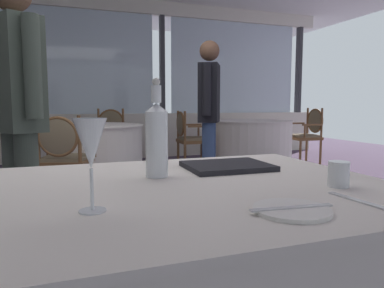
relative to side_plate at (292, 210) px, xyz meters
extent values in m
plane|color=#47384C|center=(-0.26, 1.83, -0.76)|extent=(14.76, 14.76, 0.00)
cube|color=silver|center=(-0.26, 6.08, -0.34)|extent=(9.97, 0.12, 0.85)
cube|color=silver|center=(-0.26, 6.08, 2.06)|extent=(9.97, 0.12, 0.25)
cube|color=silver|center=(-0.26, 6.10, 1.01)|extent=(2.75, 0.02, 1.85)
cube|color=silver|center=(2.86, 6.10, 1.01)|extent=(2.75, 0.02, 1.85)
cube|color=#333338|center=(1.30, 6.08, 1.01)|extent=(0.08, 0.14, 1.85)
cube|color=#333338|center=(4.43, 6.08, 1.01)|extent=(0.08, 0.14, 1.85)
cube|color=white|center=(-0.12, 0.36, -0.02)|extent=(1.28, 1.06, 0.02)
cylinder|color=white|center=(0.00, 0.00, 0.00)|extent=(0.18, 0.18, 0.01)
cube|color=silver|center=(0.00, 0.00, 0.01)|extent=(0.21, 0.04, 0.00)
cube|color=silver|center=(0.22, 0.01, 0.00)|extent=(0.03, 0.21, 0.00)
cylinder|color=white|center=(-0.20, 0.51, 0.11)|extent=(0.08, 0.08, 0.23)
cone|color=white|center=(-0.20, 0.51, 0.24)|extent=(0.08, 0.08, 0.03)
cylinder|color=white|center=(-0.20, 0.51, 0.28)|extent=(0.04, 0.04, 0.06)
sphere|color=silver|center=(-0.20, 0.51, 0.33)|extent=(0.03, 0.03, 0.03)
cylinder|color=white|center=(-0.44, 0.16, 0.00)|extent=(0.06, 0.06, 0.00)
cylinder|color=white|center=(-0.44, 0.16, 0.05)|extent=(0.01, 0.01, 0.10)
cone|color=white|center=(-0.44, 0.16, 0.16)|extent=(0.08, 0.08, 0.12)
cylinder|color=white|center=(0.29, 0.17, 0.03)|extent=(0.06, 0.06, 0.08)
cube|color=black|center=(0.10, 0.58, 0.01)|extent=(0.33, 0.26, 0.02)
cylinder|color=white|center=(2.40, 4.51, -0.02)|extent=(1.33, 1.33, 0.02)
cylinder|color=white|center=(2.40, 4.51, -0.39)|extent=(1.29, 1.29, 0.74)
cube|color=brown|center=(1.40, 4.56, -0.32)|extent=(0.48, 0.48, 0.05)
cube|color=#75664C|center=(1.40, 4.56, -0.27)|extent=(0.44, 0.44, 0.04)
cylinder|color=brown|center=(1.61, 4.75, -0.55)|extent=(0.04, 0.04, 0.42)
cylinder|color=brown|center=(1.59, 4.35, -0.55)|extent=(0.04, 0.04, 0.42)
cylinder|color=brown|center=(1.21, 4.76, -0.55)|extent=(0.04, 0.04, 0.42)
cylinder|color=brown|center=(1.19, 4.36, -0.55)|extent=(0.04, 0.04, 0.42)
cylinder|color=brown|center=(1.21, 4.76, -0.07)|extent=(0.04, 0.04, 0.45)
cylinder|color=brown|center=(1.19, 4.36, -0.07)|extent=(0.04, 0.04, 0.45)
ellipsoid|color=#75664C|center=(1.18, 4.57, -0.05)|extent=(0.07, 0.39, 0.38)
torus|color=brown|center=(1.18, 4.57, -0.05)|extent=(0.05, 0.39, 0.39)
cube|color=brown|center=(1.43, 4.81, -0.07)|extent=(0.37, 0.05, 0.03)
cylinder|color=brown|center=(1.57, 4.80, -0.18)|extent=(0.03, 0.03, 0.22)
cube|color=brown|center=(1.41, 4.31, -0.07)|extent=(0.37, 0.05, 0.03)
cylinder|color=brown|center=(1.55, 4.30, -0.18)|extent=(0.03, 0.03, 0.22)
cube|color=brown|center=(3.41, 4.47, -0.32)|extent=(0.48, 0.48, 0.05)
cube|color=#75664C|center=(3.41, 4.47, -0.28)|extent=(0.44, 0.44, 0.04)
cylinder|color=brown|center=(3.20, 4.28, -0.56)|extent=(0.04, 0.04, 0.41)
cylinder|color=brown|center=(3.22, 4.68, -0.56)|extent=(0.04, 0.04, 0.41)
cylinder|color=brown|center=(3.60, 4.26, -0.56)|extent=(0.04, 0.04, 0.41)
cylinder|color=brown|center=(3.62, 4.66, -0.56)|extent=(0.04, 0.04, 0.41)
cylinder|color=brown|center=(3.60, 4.26, -0.05)|extent=(0.04, 0.04, 0.50)
cylinder|color=brown|center=(3.62, 4.66, -0.05)|extent=(0.04, 0.04, 0.50)
ellipsoid|color=#75664C|center=(3.63, 4.46, -0.03)|extent=(0.07, 0.39, 0.42)
torus|color=brown|center=(3.63, 4.46, -0.03)|extent=(0.05, 0.43, 0.43)
cube|color=brown|center=(3.38, 4.22, -0.08)|extent=(0.37, 0.05, 0.03)
cylinder|color=brown|center=(3.24, 4.23, -0.19)|extent=(0.03, 0.03, 0.22)
cube|color=brown|center=(3.40, 4.72, -0.08)|extent=(0.37, 0.05, 0.03)
cylinder|color=brown|center=(3.26, 4.73, -0.19)|extent=(0.03, 0.03, 0.22)
cylinder|color=white|center=(-0.18, 4.11, -0.02)|extent=(1.33, 1.33, 0.02)
cylinder|color=white|center=(-0.18, 4.11, -0.39)|extent=(1.29, 1.29, 0.74)
cube|color=brown|center=(0.14, 5.06, -0.34)|extent=(0.58, 0.58, 0.05)
cube|color=#75664C|center=(0.14, 5.06, -0.30)|extent=(0.54, 0.54, 0.04)
cylinder|color=brown|center=(0.27, 4.81, -0.56)|extent=(0.04, 0.04, 0.40)
cylinder|color=brown|center=(-0.11, 4.94, -0.56)|extent=(0.04, 0.04, 0.40)
cylinder|color=brown|center=(0.40, 5.19, -0.56)|extent=(0.04, 0.04, 0.40)
cylinder|color=brown|center=(0.02, 5.32, -0.56)|extent=(0.04, 0.04, 0.40)
cylinder|color=brown|center=(0.40, 5.19, -0.06)|extent=(0.04, 0.04, 0.51)
cylinder|color=brown|center=(0.02, 5.32, -0.06)|extent=(0.04, 0.04, 0.51)
ellipsoid|color=#75664C|center=(0.21, 5.27, -0.04)|extent=(0.39, 0.17, 0.43)
torus|color=brown|center=(0.21, 5.27, -0.04)|extent=(0.42, 0.17, 0.44)
cube|color=brown|center=(0.37, 4.96, -0.10)|extent=(0.15, 0.36, 0.03)
cylinder|color=brown|center=(0.33, 4.83, -0.21)|extent=(0.03, 0.03, 0.22)
cube|color=brown|center=(-0.10, 5.12, -0.10)|extent=(0.15, 0.36, 0.03)
cylinder|color=brown|center=(-0.15, 4.99, -0.21)|extent=(0.03, 0.03, 0.22)
cube|color=brown|center=(-0.50, 3.15, -0.33)|extent=(0.58, 0.58, 0.05)
cube|color=#75664C|center=(-0.50, 3.15, -0.29)|extent=(0.54, 0.54, 0.04)
cylinder|color=brown|center=(-0.63, 3.41, -0.56)|extent=(0.04, 0.04, 0.41)
cylinder|color=brown|center=(-0.25, 3.28, -0.56)|extent=(0.04, 0.04, 0.41)
cylinder|color=brown|center=(-0.75, 3.03, -0.56)|extent=(0.04, 0.04, 0.41)
cylinder|color=brown|center=(-0.37, 2.90, -0.56)|extent=(0.04, 0.04, 0.41)
cylinder|color=brown|center=(-0.75, 3.03, -0.08)|extent=(0.04, 0.04, 0.46)
cylinder|color=brown|center=(-0.37, 2.90, -0.08)|extent=(0.04, 0.04, 0.46)
ellipsoid|color=#75664C|center=(-0.57, 2.95, -0.06)|extent=(0.39, 0.17, 0.38)
torus|color=brown|center=(-0.57, 2.95, -0.06)|extent=(0.39, 0.16, 0.40)
cube|color=brown|center=(-0.73, 3.25, -0.09)|extent=(0.15, 0.36, 0.03)
cylinder|color=brown|center=(-0.68, 3.39, -0.20)|extent=(0.03, 0.03, 0.22)
cube|color=brown|center=(-0.26, 3.09, -0.09)|extent=(0.15, 0.36, 0.03)
cylinder|color=brown|center=(-0.21, 3.23, -0.20)|extent=(0.03, 0.03, 0.22)
cylinder|color=#424C42|center=(-0.71, 1.51, -0.34)|extent=(0.13, 0.13, 0.86)
cylinder|color=#424C42|center=(-0.80, 1.67, -0.34)|extent=(0.13, 0.13, 0.86)
cube|color=#424C42|center=(-0.75, 1.59, 0.41)|extent=(0.35, 0.41, 0.64)
cylinder|color=#424C42|center=(-0.65, 1.40, 0.45)|extent=(0.09, 0.09, 0.55)
cylinder|color=#424C42|center=(-0.86, 1.78, 0.45)|extent=(0.09, 0.09, 0.55)
cylinder|color=#334770|center=(0.93, 2.80, -0.35)|extent=(0.13, 0.13, 0.83)
cylinder|color=#334770|center=(1.02, 2.96, -0.35)|extent=(0.13, 0.13, 0.83)
cube|color=black|center=(0.97, 2.88, 0.37)|extent=(0.35, 0.41, 0.62)
sphere|color=brown|center=(0.97, 2.88, 0.82)|extent=(0.21, 0.21, 0.21)
cylinder|color=black|center=(0.87, 2.69, 0.40)|extent=(0.09, 0.09, 0.53)
cylinder|color=black|center=(1.08, 3.07, 0.40)|extent=(0.09, 0.09, 0.53)
camera|label=1|loc=(-0.50, -0.69, 0.25)|focal=33.36mm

